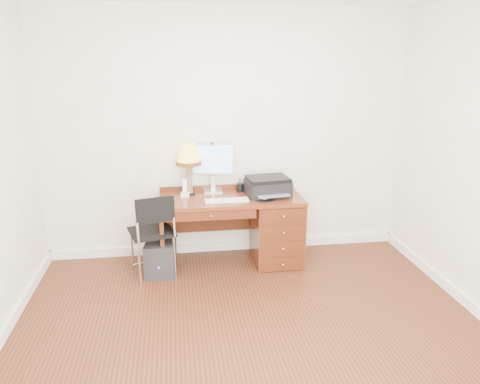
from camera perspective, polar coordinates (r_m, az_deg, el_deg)
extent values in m
plane|color=#3C1B0D|center=(4.00, 1.55, -16.90)|extent=(4.00, 4.00, 0.00)
plane|color=white|center=(5.15, -1.63, 6.93)|extent=(4.00, 0.00, 4.00)
cube|color=white|center=(5.50, -1.50, -6.57)|extent=(4.00, 0.03, 0.10)
cube|color=white|center=(4.70, 26.84, -12.75)|extent=(0.03, 3.50, 0.10)
cube|color=maroon|center=(4.95, -1.10, -0.85)|extent=(1.50, 0.65, 0.04)
cube|color=maroon|center=(5.15, 4.46, -4.59)|extent=(0.50, 0.61, 0.71)
cube|color=maroon|center=(5.04, -9.37, -5.26)|extent=(0.04, 0.61, 0.71)
cube|color=#522210|center=(5.29, -4.06, -2.79)|extent=(0.96, 0.03, 0.39)
cube|color=#522210|center=(4.66, -3.56, -2.89)|extent=(0.91, 0.03, 0.09)
sphere|color=#BF8C3F|center=(4.85, 5.32, -5.98)|extent=(0.03, 0.03, 0.03)
cube|color=silver|center=(5.14, -3.31, 0.10)|extent=(0.22, 0.17, 0.01)
cube|color=silver|center=(5.16, -3.37, 1.18)|extent=(0.05, 0.03, 0.16)
cube|color=silver|center=(5.08, -3.41, 3.98)|extent=(0.45, 0.10, 0.33)
cube|color=#4C8CF2|center=(5.06, -3.39, 3.94)|extent=(0.41, 0.06, 0.29)
cube|color=white|center=(4.81, -1.63, -1.01)|extent=(0.45, 0.13, 0.02)
cylinder|color=black|center=(4.86, 2.96, -0.91)|extent=(0.20, 0.20, 0.01)
ellipsoid|color=white|center=(4.85, 2.96, -0.68)|extent=(0.09, 0.06, 0.04)
cube|color=black|center=(5.00, 3.39, 0.51)|extent=(0.48, 0.40, 0.16)
cube|color=black|center=(4.98, 3.41, 1.61)|extent=(0.46, 0.38, 0.04)
cylinder|color=black|center=(5.06, -6.16, -0.18)|extent=(0.11, 0.11, 0.02)
cone|color=#926545|center=(5.02, -6.22, 1.74)|extent=(0.07, 0.07, 0.33)
cone|color=#EAC94A|center=(4.96, -6.32, 4.73)|extent=(0.27, 0.27, 0.21)
cylinder|color=#593814|center=(4.98, -6.28, 3.57)|extent=(0.27, 0.27, 0.04)
cube|color=white|center=(4.99, -6.70, -0.32)|extent=(0.10, 0.10, 0.04)
cube|color=white|center=(4.97, -6.74, 0.72)|extent=(0.05, 0.06, 0.15)
cylinder|color=black|center=(5.13, 0.01, 0.56)|extent=(0.08, 0.08, 0.09)
cube|color=black|center=(4.83, -10.70, -4.80)|extent=(0.52, 0.52, 0.03)
cube|color=black|center=(4.55, -10.99, -2.25)|extent=(0.37, 0.13, 0.25)
cylinder|color=silver|center=(5.10, -12.50, -6.62)|extent=(0.02, 0.02, 0.47)
cylinder|color=silver|center=(5.08, -8.47, -6.48)|extent=(0.02, 0.02, 0.47)
cylinder|color=silver|center=(4.77, -12.79, -8.29)|extent=(0.02, 0.02, 0.47)
cylinder|color=silver|center=(4.75, -8.46, -8.15)|extent=(0.02, 0.02, 0.47)
cylinder|color=silver|center=(4.59, -13.16, -3.33)|extent=(0.02, 0.02, 0.42)
cylinder|color=silver|center=(4.57, -8.70, -3.16)|extent=(0.02, 0.02, 0.42)
cube|color=black|center=(4.93, -9.66, -8.04)|extent=(0.33, 0.33, 0.35)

